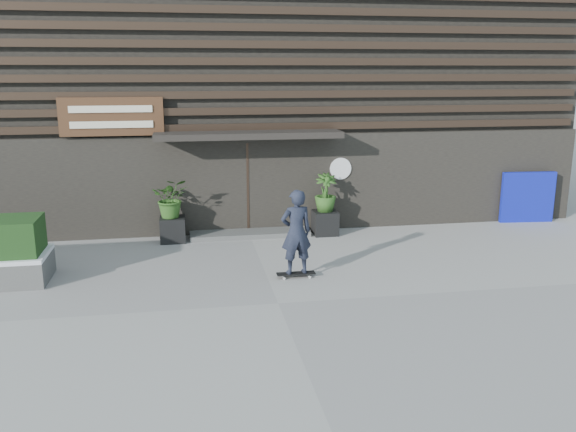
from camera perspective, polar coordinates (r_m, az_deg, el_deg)
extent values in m
plane|color=gray|center=(10.85, -0.94, -8.31)|extent=(80.00, 80.00, 0.00)
cube|color=#4B4B49|center=(15.16, -3.66, -1.64)|extent=(3.00, 0.80, 0.12)
cube|color=black|center=(14.82, -10.90, -1.26)|extent=(0.60, 0.60, 0.60)
imported|color=#2D591E|center=(14.65, -11.04, 1.69)|extent=(0.86, 0.75, 0.96)
cube|color=black|center=(15.22, 3.54, -0.64)|extent=(0.60, 0.60, 0.60)
imported|color=#2D591E|center=(15.04, 3.58, 2.24)|extent=(0.54, 0.54, 0.96)
cube|color=#0C149F|center=(17.61, 21.82, 1.68)|extent=(1.48, 0.24, 1.39)
cube|color=black|center=(20.00, -5.59, 13.46)|extent=(18.00, 10.00, 8.00)
cube|color=black|center=(15.22, -3.87, 3.02)|extent=(18.00, 0.12, 2.50)
cube|color=#38281E|center=(14.96, -3.93, 8.44)|extent=(17.60, 0.08, 0.18)
cube|color=#38281E|center=(14.93, -3.96, 9.94)|extent=(17.60, 0.08, 0.18)
cube|color=#38281E|center=(14.91, -3.98, 11.44)|extent=(17.60, 0.08, 0.18)
cube|color=#38281E|center=(14.90, -4.01, 12.95)|extent=(17.60, 0.08, 0.18)
cube|color=#38281E|center=(14.90, -4.03, 14.46)|extent=(17.60, 0.08, 0.18)
cube|color=#38281E|center=(14.91, -4.06, 15.97)|extent=(17.60, 0.08, 0.18)
cube|color=#38281E|center=(14.93, -4.08, 17.47)|extent=(17.60, 0.08, 0.18)
cube|color=#38281E|center=(14.96, -4.11, 18.97)|extent=(17.60, 0.08, 0.18)
cube|color=black|center=(14.60, -3.76, 7.72)|extent=(4.50, 1.00, 0.15)
cube|color=black|center=(15.39, -3.92, 2.76)|extent=(2.40, 0.30, 2.30)
cube|color=#38281E|center=(15.22, -3.85, 2.63)|extent=(0.06, 0.10, 2.30)
cube|color=#472B19|center=(14.86, -16.43, 9.05)|extent=(2.40, 0.10, 0.90)
cube|color=beige|center=(14.78, -16.51, 9.72)|extent=(1.90, 0.02, 0.16)
cube|color=beige|center=(14.81, -16.42, 8.33)|extent=(1.90, 0.02, 0.16)
cylinder|color=white|center=(15.51, 5.02, 4.51)|extent=(0.56, 0.03, 0.56)
cube|color=black|center=(12.11, 0.76, -5.48)|extent=(0.78, 0.20, 0.02)
cylinder|color=#ADADA8|center=(11.99, -0.38, -5.96)|extent=(0.06, 0.03, 0.06)
cylinder|color=beige|center=(12.18, -0.53, -5.65)|extent=(0.06, 0.03, 0.06)
cylinder|color=#B6B5B0|center=(12.08, 2.07, -5.82)|extent=(0.06, 0.03, 0.06)
cylinder|color=beige|center=(12.27, 1.88, -5.51)|extent=(0.06, 0.03, 0.06)
imported|color=black|center=(11.85, 0.78, -1.53)|extent=(0.67, 0.48, 1.71)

